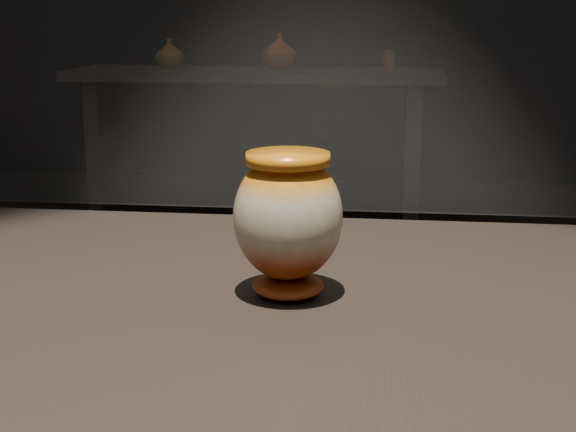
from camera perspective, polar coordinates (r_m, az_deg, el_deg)
name	(u,v)px	position (r m, az deg, el deg)	size (l,w,h in m)	color
main_vase	(288,219)	(0.88, 0.00, -0.19)	(0.13, 0.13, 0.16)	maroon
back_shelf	(256,118)	(4.43, -2.28, 6.97)	(2.00, 0.60, 0.90)	black
back_vase_left	(170,53)	(4.53, -8.42, 11.36)	(0.15, 0.15, 0.16)	#9A6016
back_vase_mid	(279,51)	(4.41, -0.62, 11.64)	(0.18, 0.18, 0.19)	maroon
back_vase_right	(389,60)	(4.33, 7.19, 10.92)	(0.07, 0.07, 0.11)	#9A6016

